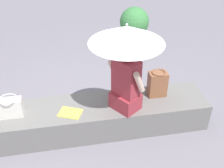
{
  "coord_description": "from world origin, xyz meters",
  "views": [
    {
      "loc": [
        -0.34,
        -2.83,
        2.65
      ],
      "look_at": [
        0.17,
        -0.05,
        0.75
      ],
      "focal_mm": 43.84,
      "sensor_mm": 36.0,
      "label": 1
    }
  ],
  "objects": [
    {
      "name": "planter_near",
      "position": [
        1.01,
        2.13,
        0.53
      ],
      "size": [
        0.57,
        0.57,
        0.96
      ],
      "color": "gray",
      "rests_on": "ground"
    },
    {
      "name": "ground_plane",
      "position": [
        0.0,
        0.0,
        0.0
      ],
      "size": [
        14.0,
        14.0,
        0.0
      ],
      "primitive_type": "plane",
      "color": "slate"
    },
    {
      "name": "magazine",
      "position": [
        -0.38,
        -0.1,
        0.41
      ],
      "size": [
        0.34,
        0.3,
        0.01
      ],
      "primitive_type": "cube",
      "rotation": [
        0.0,
        0.0,
        -0.42
      ],
      "color": "#EAE04C",
      "rests_on": "stone_bench"
    },
    {
      "name": "parasol",
      "position": [
        0.31,
        -0.12,
        1.43
      ],
      "size": [
        0.86,
        0.86,
        1.16
      ],
      "color": "#B7B7BC",
      "rests_on": "stone_bench"
    },
    {
      "name": "person_seated",
      "position": [
        0.33,
        -0.11,
        0.79
      ],
      "size": [
        0.44,
        0.5,
        0.9
      ],
      "color": "#992D38",
      "rests_on": "stone_bench"
    },
    {
      "name": "stone_bench",
      "position": [
        0.0,
        0.0,
        0.2
      ],
      "size": [
        2.92,
        0.62,
        0.4
      ],
      "primitive_type": "cube",
      "color": "slate",
      "rests_on": "ground"
    },
    {
      "name": "handbag_black",
      "position": [
        -1.11,
        -0.02,
        0.53
      ],
      "size": [
        0.3,
        0.22,
        0.27
      ],
      "color": "silver",
      "rests_on": "stone_bench"
    },
    {
      "name": "tote_bag_canvas",
      "position": [
        0.82,
        0.09,
        0.58
      ],
      "size": [
        0.25,
        0.18,
        0.37
      ],
      "color": "brown",
      "rests_on": "stone_bench"
    }
  ]
}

